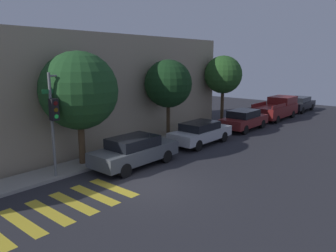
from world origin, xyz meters
TOP-DOWN VIEW (x-y plane):
  - ground_plane at (0.00, 0.00)m, footprint 60.00×60.00m
  - sidewalk at (0.00, 4.03)m, footprint 26.00×1.66m
  - building_row at (0.00, 8.26)m, footprint 26.00×6.00m
  - crosswalk at (-3.40, 0.80)m, footprint 5.15×2.60m
  - traffic_light_pole at (-1.48, 3.37)m, footprint 2.57×0.56m
  - sedan_near_corner at (1.41, 2.10)m, footprint 4.47×1.80m
  - sedan_middle at (6.91, 2.10)m, footprint 4.45×1.76m
  - sedan_far_end at (12.41, 2.10)m, footprint 4.38×1.83m
  - pickup_truck at (18.36, 2.10)m, footprint 5.47×2.00m
  - sedan_tail_of_row at (23.90, 2.10)m, footprint 4.52×1.82m
  - tree_near_corner at (-0.18, 4.08)m, footprint 3.65×3.65m
  - tree_midblock at (6.21, 4.08)m, footprint 2.92×2.92m
  - tree_far_end at (12.59, 4.08)m, footprint 2.83×2.83m

SIDE VIEW (x-z plane):
  - ground_plane at x=0.00m, z-range 0.00..0.00m
  - crosswalk at x=-3.40m, z-range 0.00..0.00m
  - sidewalk at x=0.00m, z-range 0.00..0.14m
  - sedan_middle at x=6.91m, z-range 0.05..1.42m
  - sedan_tail_of_row at x=23.90m, z-range 0.04..1.47m
  - sedan_far_end at x=12.41m, z-range 0.04..1.50m
  - sedan_near_corner at x=1.41m, z-range 0.04..1.51m
  - pickup_truck at x=18.36m, z-range 0.00..1.85m
  - traffic_light_pole at x=-1.48m, z-range 0.91..5.46m
  - building_row at x=0.00m, z-range 0.00..6.48m
  - tree_midblock at x=6.21m, z-range 1.06..6.14m
  - tree_near_corner at x=-0.18m, z-range 0.90..6.38m
  - tree_far_end at x=12.59m, z-range 1.24..6.59m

